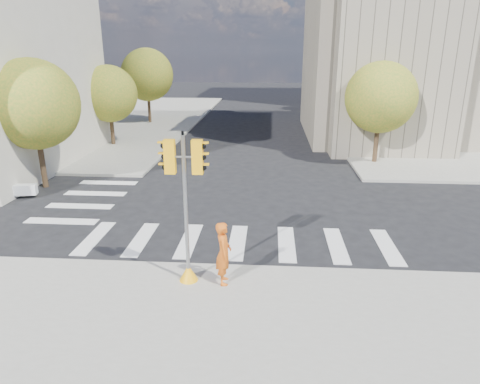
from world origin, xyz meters
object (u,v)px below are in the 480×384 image
lamp_near (375,83)px  photographer (224,253)px  traffic_signal (186,221)px  lamp_far (342,73)px

lamp_near → photographer: size_ratio=4.23×
lamp_near → photographer: 21.12m
lamp_near → traffic_signal: size_ratio=1.80×
lamp_far → traffic_signal: (-9.33, -33.07, -2.52)m
lamp_near → lamp_far: size_ratio=1.00×
lamp_near → photographer: bearing=-113.4°
photographer → lamp_far: bearing=-20.2°
lamp_near → photographer: (-8.26, -19.13, -3.47)m
traffic_signal → photographer: size_ratio=2.35×
lamp_near → traffic_signal: (-9.33, -19.07, -2.52)m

